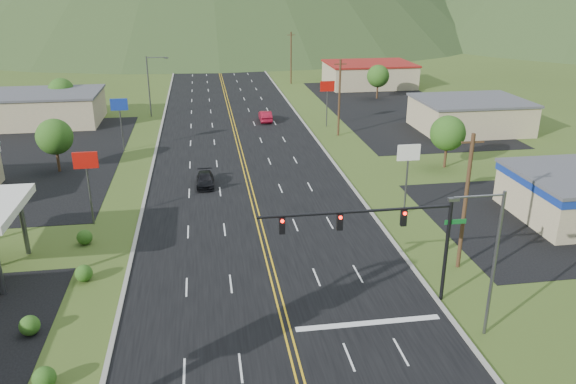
{
  "coord_description": "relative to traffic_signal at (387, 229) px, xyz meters",
  "views": [
    {
      "loc": [
        -4.28,
        -15.93,
        19.65
      ],
      "look_at": [
        1.8,
        23.32,
        4.5
      ],
      "focal_mm": 35.0,
      "sensor_mm": 36.0,
      "label": 1
    }
  ],
  "objects": [
    {
      "name": "pole_sign_west_a",
      "position": [
        -20.48,
        16.0,
        -0.28
      ],
      "size": [
        2.0,
        0.18,
        6.4
      ],
      "color": "#59595E",
      "rests_on": "ground"
    },
    {
      "name": "tree_east_b",
      "position": [
        19.52,
        64.0,
        -1.44
      ],
      "size": [
        3.84,
        3.84,
        5.82
      ],
      "color": "#382314",
      "rests_on": "ground"
    },
    {
      "name": "car_red_far",
      "position": [
        -1.7,
        50.25,
        -4.56
      ],
      "size": [
        1.68,
        4.7,
        1.54
      ],
      "primitive_type": "imported",
      "rotation": [
        0.0,
        0.0,
        3.13
      ],
      "color": "maroon",
      "rests_on": "ground"
    },
    {
      "name": "tree_west_a",
      "position": [
        -26.48,
        31.0,
        -1.44
      ],
      "size": [
        3.84,
        3.84,
        5.82
      ],
      "color": "#382314",
      "rests_on": "ground"
    },
    {
      "name": "utility_pole_d",
      "position": [
        7.02,
        121.0,
        -0.2
      ],
      "size": [
        1.6,
        0.28,
        10.0
      ],
      "color": "#382314",
      "rests_on": "ground"
    },
    {
      "name": "tree_east_a",
      "position": [
        15.52,
        26.0,
        -1.44
      ],
      "size": [
        3.84,
        3.84,
        5.82
      ],
      "color": "#382314",
      "rests_on": "ground"
    },
    {
      "name": "building_west_far",
      "position": [
        -34.48,
        54.0,
        -3.07
      ],
      "size": [
        18.4,
        11.4,
        4.5
      ],
      "color": "tan",
      "rests_on": "ground"
    },
    {
      "name": "utility_pole_c",
      "position": [
        7.02,
        81.0,
        -0.2
      ],
      "size": [
        1.6,
        0.28,
        10.0
      ],
      "color": "#382314",
      "rests_on": "ground"
    },
    {
      "name": "pole_sign_east_a",
      "position": [
        6.52,
        14.0,
        -0.28
      ],
      "size": [
        2.0,
        0.18,
        6.4
      ],
      "color": "#59595E",
      "rests_on": "ground"
    },
    {
      "name": "car_dark_mid",
      "position": [
        -10.87,
        23.95,
        -4.71
      ],
      "size": [
        1.75,
        4.29,
        1.24
      ],
      "primitive_type": "imported",
      "rotation": [
        0.0,
        0.0,
        -0.0
      ],
      "color": "black",
      "rests_on": "ground"
    },
    {
      "name": "tree_west_b",
      "position": [
        -31.48,
        58.0,
        -1.44
      ],
      "size": [
        3.84,
        3.84,
        5.82
      ],
      "color": "#382314",
      "rests_on": "ground"
    },
    {
      "name": "pole_sign_west_b",
      "position": [
        -20.48,
        38.0,
        -0.28
      ],
      "size": [
        2.0,
        0.18,
        6.4
      ],
      "color": "#59595E",
      "rests_on": "ground"
    },
    {
      "name": "pole_sign_east_b",
      "position": [
        6.52,
        46.0,
        -0.28
      ],
      "size": [
        2.0,
        0.18,
        6.4
      ],
      "color": "#59595E",
      "rests_on": "ground"
    },
    {
      "name": "streetlight_west",
      "position": [
        -18.16,
        56.0,
        -0.15
      ],
      "size": [
        3.28,
        0.25,
        9.0
      ],
      "color": "#59595E",
      "rests_on": "ground"
    },
    {
      "name": "building_east_mid",
      "position": [
        25.52,
        41.0,
        -3.17
      ],
      "size": [
        14.4,
        11.4,
        4.3
      ],
      "color": "tan",
      "rests_on": "ground"
    },
    {
      "name": "traffic_signal",
      "position": [
        0.0,
        0.0,
        0.0
      ],
      "size": [
        13.1,
        0.43,
        7.0
      ],
      "color": "black",
      "rests_on": "ground"
    },
    {
      "name": "building_east_far",
      "position": [
        21.52,
        76.0,
        -3.07
      ],
      "size": [
        16.4,
        12.4,
        4.5
      ],
      "color": "tan",
      "rests_on": "ground"
    },
    {
      "name": "streetlight_east",
      "position": [
        4.7,
        -4.0,
        -0.15
      ],
      "size": [
        3.28,
        0.25,
        9.0
      ],
      "color": "#59595E",
      "rests_on": "ground"
    },
    {
      "name": "utility_pole_a",
      "position": [
        7.02,
        4.0,
        -0.2
      ],
      "size": [
        1.6,
        0.28,
        10.0
      ],
      "color": "#382314",
      "rests_on": "ground"
    },
    {
      "name": "utility_pole_b",
      "position": [
        7.02,
        41.0,
        -0.2
      ],
      "size": [
        1.6,
        0.28,
        10.0
      ],
      "color": "#382314",
      "rests_on": "ground"
    }
  ]
}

